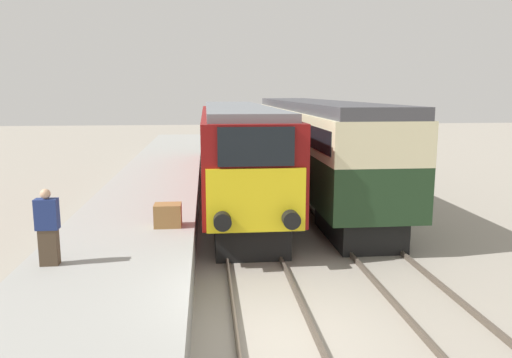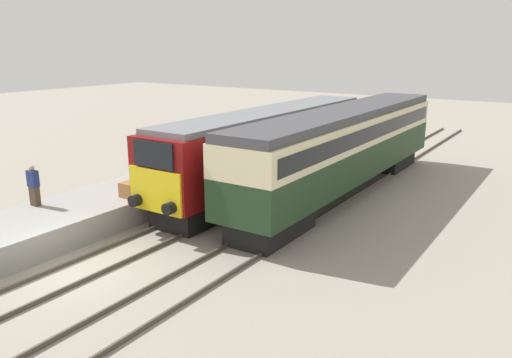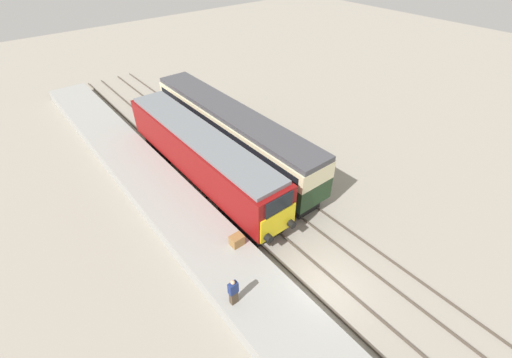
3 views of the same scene
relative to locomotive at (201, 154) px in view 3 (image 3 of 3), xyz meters
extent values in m
plane|color=gray|center=(0.00, -11.61, -2.22)|extent=(120.00, 120.00, 0.00)
cube|color=gray|center=(-3.30, -3.61, -1.72)|extent=(3.50, 50.00, 0.99)
cube|color=#4C4238|center=(-0.72, -6.61, -2.15)|extent=(0.07, 60.00, 0.14)
cube|color=#4C4238|center=(0.72, -6.61, -2.15)|extent=(0.07, 60.00, 0.14)
cube|color=#4C4238|center=(2.68, -6.61, -2.15)|extent=(0.07, 60.00, 0.14)
cube|color=#4C4238|center=(4.12, -6.61, -2.15)|extent=(0.07, 60.00, 0.14)
cube|color=black|center=(0.00, -5.40, -1.72)|extent=(2.03, 4.00, 1.00)
cube|color=black|center=(0.00, 5.48, -1.72)|extent=(2.03, 4.00, 1.00)
cube|color=maroon|center=(0.00, 0.04, 0.12)|extent=(2.70, 15.88, 2.68)
cube|color=yellow|center=(0.00, -7.94, -0.41)|extent=(2.48, 0.10, 1.61)
cube|color=black|center=(0.00, -7.94, 0.93)|extent=(1.89, 0.10, 0.97)
cube|color=slate|center=(0.00, 0.04, 1.58)|extent=(2.38, 15.24, 0.24)
cylinder|color=black|center=(-0.85, -8.15, -0.87)|extent=(0.44, 0.35, 0.44)
cylinder|color=black|center=(0.85, -8.15, -0.87)|extent=(0.44, 0.35, 0.44)
cube|color=black|center=(3.40, -5.44, -1.74)|extent=(1.89, 3.60, 0.95)
cube|color=black|center=(3.40, 7.68, -1.74)|extent=(1.89, 3.60, 0.95)
cube|color=#1E381E|center=(3.40, 1.12, -0.49)|extent=(2.70, 17.51, 1.55)
cube|color=beige|center=(3.40, 1.12, 0.89)|extent=(2.71, 17.51, 1.22)
cube|color=black|center=(3.40, 1.12, 0.89)|extent=(2.75, 16.81, 0.67)
cube|color=#424247|center=(3.40, 1.12, 1.68)|extent=(2.48, 17.51, 0.36)
cube|color=#473828|center=(-4.42, -9.88, -0.85)|extent=(0.36, 0.24, 0.75)
cube|color=navy|center=(-4.42, -9.88, -0.17)|extent=(0.44, 0.26, 0.63)
sphere|color=tan|center=(-4.42, -9.88, 0.25)|extent=(0.20, 0.20, 0.20)
cube|color=olive|center=(-2.24, -7.15, -0.93)|extent=(0.70, 0.56, 0.60)
camera|label=1|loc=(-1.21, -19.98, 2.26)|focal=35.00mm
camera|label=2|loc=(12.59, -20.34, 4.69)|focal=35.00mm
camera|label=3|loc=(-9.30, -17.56, 12.87)|focal=24.00mm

